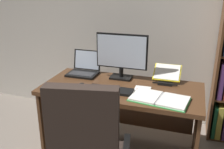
# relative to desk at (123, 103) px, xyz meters

# --- Properties ---
(wall_back) EXTENTS (5.28, 0.12, 2.68)m
(wall_back) POSITION_rel_desk_xyz_m (0.22, 0.83, 0.81)
(wall_back) COLOR beige
(wall_back) RESTS_ON ground
(desk) EXTENTS (1.53, 0.72, 0.74)m
(desk) POSITION_rel_desk_xyz_m (0.00, 0.00, 0.00)
(desk) COLOR #4C2D19
(desk) RESTS_ON ground
(monitor) EXTENTS (0.54, 0.16, 0.47)m
(monitor) POSITION_rel_desk_xyz_m (-0.07, 0.16, 0.45)
(monitor) COLOR black
(monitor) RESTS_ON desk
(laptop) EXTENTS (0.31, 0.29, 0.24)m
(laptop) POSITION_rel_desk_xyz_m (-0.49, 0.16, 0.26)
(laptop) COLOR black
(laptop) RESTS_ON desk
(keyboard) EXTENTS (0.42, 0.15, 0.02)m
(keyboard) POSITION_rel_desk_xyz_m (-0.07, -0.21, 0.22)
(keyboard) COLOR black
(keyboard) RESTS_ON desk
(computer_mouse) EXTENTS (0.06, 0.10, 0.04)m
(computer_mouse) POSITION_rel_desk_xyz_m (-0.37, -0.21, 0.22)
(computer_mouse) COLOR black
(computer_mouse) RESTS_ON desk
(reading_stand_with_book) EXTENTS (0.27, 0.26, 0.15)m
(reading_stand_with_book) POSITION_rel_desk_xyz_m (0.39, 0.22, 0.28)
(reading_stand_with_book) COLOR black
(reading_stand_with_book) RESTS_ON desk
(open_binder) EXTENTS (0.53, 0.36, 0.02)m
(open_binder) POSITION_rel_desk_xyz_m (0.39, -0.26, 0.22)
(open_binder) COLOR green
(open_binder) RESTS_ON desk
(notepad) EXTENTS (0.15, 0.21, 0.01)m
(notepad) POSITION_rel_desk_xyz_m (0.21, -0.12, 0.21)
(notepad) COLOR white
(notepad) RESTS_ON desk
(pen) EXTENTS (0.14, 0.02, 0.01)m
(pen) POSITION_rel_desk_xyz_m (0.23, -0.12, 0.22)
(pen) COLOR maroon
(pen) RESTS_ON notepad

